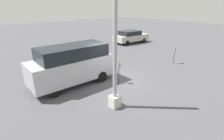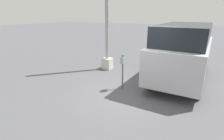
# 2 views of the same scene
# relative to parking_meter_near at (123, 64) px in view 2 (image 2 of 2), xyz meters

# --- Properties ---
(ground_plane) EXTENTS (80.00, 80.00, 0.00)m
(ground_plane) POSITION_rel_parking_meter_near_xyz_m (-0.13, -0.43, -0.98)
(ground_plane) COLOR #4C4C51
(parking_meter_near) EXTENTS (0.21, 0.12, 1.32)m
(parking_meter_near) POSITION_rel_parking_meter_near_xyz_m (0.00, 0.00, 0.00)
(parking_meter_near) COLOR #4C4C4C
(parking_meter_near) RESTS_ON ground
(lamp_post) EXTENTS (0.44, 0.44, 5.81)m
(lamp_post) POSITION_rel_parking_meter_near_xyz_m (1.84, 1.78, 1.11)
(lamp_post) COLOR beige
(lamp_post) RESTS_ON ground
(parked_van) EXTENTS (4.84, 1.91, 2.32)m
(parked_van) POSITION_rel_parking_meter_near_xyz_m (2.10, -1.70, 0.26)
(parked_van) COLOR #B2B2B7
(parked_van) RESTS_ON ground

